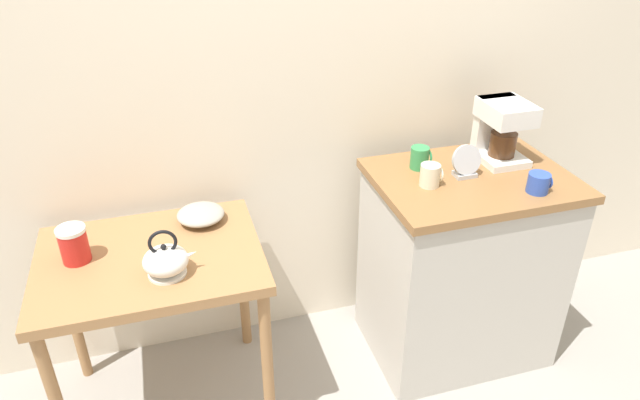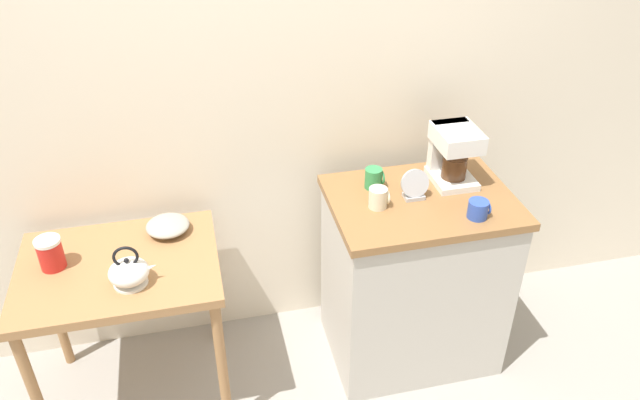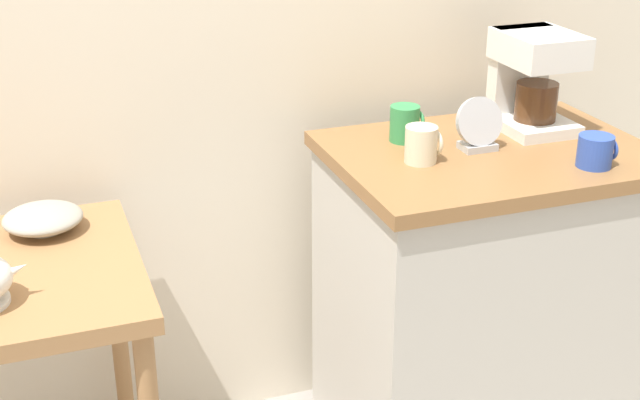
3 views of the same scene
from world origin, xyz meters
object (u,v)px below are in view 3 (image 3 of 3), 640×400
at_px(coffee_maker, 532,76).
at_px(mug_tall_green, 406,123).
at_px(bowl_stoneware, 43,218).
at_px(table_clock, 479,127).
at_px(mug_blue, 596,151).
at_px(mug_small_cream, 423,145).

bearing_deg(coffee_maker, mug_tall_green, 178.62).
height_order(bowl_stoneware, table_clock, table_clock).
xyz_separation_m(bowl_stoneware, coffee_maker, (1.26, -0.07, 0.25)).
xyz_separation_m(coffee_maker, table_clock, (-0.21, -0.11, -0.08)).
height_order(coffee_maker, mug_tall_green, coffee_maker).
bearing_deg(mug_tall_green, mug_blue, -42.49).
xyz_separation_m(bowl_stoneware, mug_blue, (1.26, -0.38, 0.15)).
xyz_separation_m(bowl_stoneware, mug_small_cream, (0.88, -0.22, 0.15)).
relative_size(mug_blue, mug_small_cream, 1.02).
bearing_deg(table_clock, bowl_stoneware, 170.03).
distance_m(mug_tall_green, table_clock, 0.19).
xyz_separation_m(coffee_maker, mug_tall_green, (-0.36, 0.01, -0.10)).
height_order(bowl_stoneware, mug_small_cream, mug_small_cream).
distance_m(coffee_maker, mug_tall_green, 0.37).
relative_size(mug_blue, table_clock, 0.67).
bearing_deg(table_clock, mug_small_cream, -168.30).
distance_m(mug_blue, table_clock, 0.28).
bearing_deg(mug_tall_green, bowl_stoneware, 176.06).
relative_size(coffee_maker, mug_blue, 2.87).
bearing_deg(coffee_maker, bowl_stoneware, 176.78).
relative_size(mug_tall_green, mug_blue, 1.02).
xyz_separation_m(mug_blue, table_clock, (-0.20, 0.20, 0.02)).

